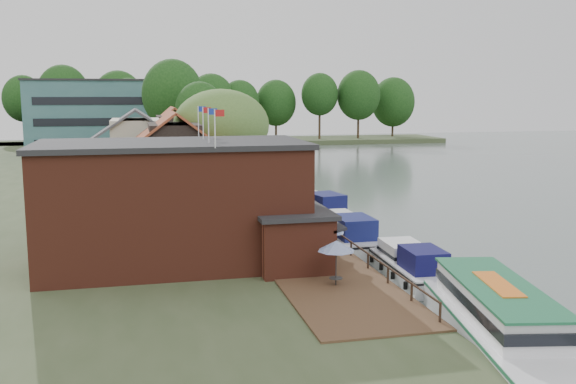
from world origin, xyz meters
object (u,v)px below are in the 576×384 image
cottage_b (137,154)px  cruiser_2 (316,205)px  umbrella_3 (311,222)px  cruiser_1 (344,229)px  cruiser_3 (284,190)px  umbrella_4 (284,218)px  cruiser_4 (261,177)px  pub (207,202)px  swan (412,305)px  cottage_c (174,146)px  tour_boat (502,319)px  umbrella_0 (336,263)px  cottage_a (175,165)px  cruiser_0 (411,260)px  willow (222,147)px  umbrella_1 (327,243)px  umbrella_6 (287,205)px  umbrella_2 (312,233)px  umbrella_5 (278,209)px  hotel_block (110,118)px

cottage_b → cruiser_2: 18.11m
umbrella_3 → cruiser_1: umbrella_3 is taller
cruiser_1 → cruiser_3: cruiser_1 is taller
umbrella_4 → cruiser_4: umbrella_4 is taller
umbrella_3 → pub: bearing=-152.9°
swan → cottage_c: bearing=102.8°
pub → tour_boat: pub is taller
pub → swan: (9.58, -8.21, -4.43)m
umbrella_0 → cottage_c: bearing=98.3°
cottage_a → cruiser_1: bearing=-39.8°
umbrella_4 → cruiser_0: bearing=-56.7°
umbrella_4 → tour_boat: bearing=-75.6°
cottage_a → cottage_b: (-3.00, 10.00, 0.00)m
willow → cruiser_4: bearing=67.2°
cottage_b → willow: (7.50, -5.00, 0.96)m
umbrella_1 → tour_boat: umbrella_1 is taller
umbrella_0 → umbrella_6: 17.84m
umbrella_3 → umbrella_6: same height
cruiser_2 → cruiser_4: 19.65m
umbrella_4 → umbrella_3: bearing=-51.9°
cottage_a → umbrella_3: bearing=-52.9°
umbrella_2 → umbrella_1: bearing=-87.6°
cottage_b → cruiser_1: cottage_b is taller
cottage_c → cottage_b: bearing=-114.0°
cruiser_3 → umbrella_2: bearing=-109.1°
umbrella_5 → tour_boat: umbrella_5 is taller
umbrella_1 → cruiser_2: umbrella_1 is taller
swan → cruiser_2: bearing=86.0°
pub → willow: size_ratio=1.92×
cruiser_4 → umbrella_1: bearing=-97.5°
cottage_c → umbrella_2: bearing=-78.8°
hotel_block → tour_boat: size_ratio=1.95×
umbrella_1 → umbrella_2: (-0.12, 2.89, 0.00)m
cottage_b → cottage_c: 9.85m
tour_boat → cottage_a: bearing=123.4°
cruiser_0 → cruiser_4: bearing=94.7°
umbrella_0 → cruiser_1: umbrella_0 is taller
cruiser_3 → umbrella_1: bearing=-108.0°
cottage_b → umbrella_4: size_ratio=4.04×
hotel_block → cottage_b: (4.00, -46.00, -1.90)m
cottage_c → cruiser_4: (10.12, 1.73, -3.96)m
cottage_b → umbrella_3: 24.26m
umbrella_0 → tour_boat: 9.02m
cruiser_3 → umbrella_4: bearing=-113.0°
cruiser_2 → umbrella_0: bearing=-114.2°
umbrella_3 → umbrella_6: 7.27m
umbrella_1 → cruiser_2: (4.53, 18.48, -1.01)m
pub → willow: 20.36m
umbrella_1 → umbrella_2: bearing=92.4°
umbrella_6 → cruiser_3: (3.20, 15.01, -1.09)m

